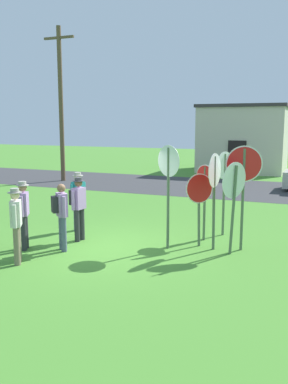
{
  "coord_description": "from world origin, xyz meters",
  "views": [
    {
      "loc": [
        4.98,
        -9.22,
        3.18
      ],
      "look_at": [
        0.66,
        1.17,
        1.3
      ],
      "focal_mm": 39.03,
      "sensor_mm": 36.0,
      "label": 1
    }
  ],
  "objects": [
    {
      "name": "person_in_blue",
      "position": [
        -0.88,
        0.26,
        1.01
      ],
      "size": [
        0.41,
        0.57,
        1.74
      ],
      "color": "#2D2D33",
      "rests_on": "ground"
    },
    {
      "name": "person_on_left",
      "position": [
        -1.47,
        1.23,
        0.98
      ],
      "size": [
        0.31,
        0.55,
        1.74
      ],
      "color": "#4C5670",
      "rests_on": "ground"
    },
    {
      "name": "building_background",
      "position": [
        0.44,
        18.82,
        2.16
      ],
      "size": [
        5.52,
        4.86,
        4.31
      ],
      "color": "beige",
      "rests_on": "ground"
    },
    {
      "name": "stop_sign_low_front",
      "position": [
        2.25,
        1.06,
        1.29
      ],
      "size": [
        0.58,
        0.58,
        1.9
      ],
      "color": "#51664C",
      "rests_on": "ground"
    },
    {
      "name": "stop_sign_far_back",
      "position": [
        2.67,
        0.89,
        1.68
      ],
      "size": [
        0.14,
        0.84,
        2.43
      ],
      "color": "#51664C",
      "rests_on": "ground"
    },
    {
      "name": "stop_sign_leaning_left",
      "position": [
        1.59,
        0.51,
        1.81
      ],
      "size": [
        0.69,
        0.4,
        2.63
      ],
      "color": "#51664C",
      "rests_on": "ground"
    },
    {
      "name": "ground_plane",
      "position": [
        0.0,
        0.0,
        0.0
      ],
      "size": [
        80.0,
        80.0,
        0.0
      ],
      "primitive_type": "plane",
      "color": "#47842D"
    },
    {
      "name": "utility_pole",
      "position": [
        -7.93,
        10.2,
        4.27
      ],
      "size": [
        1.8,
        0.24,
        8.17
      ],
      "color": "brown",
      "rests_on": "ground"
    },
    {
      "name": "person_near_signs",
      "position": [
        -1.18,
        -1.89,
        0.98
      ],
      "size": [
        0.38,
        0.5,
        1.74
      ],
      "color": "#7A6B56",
      "rests_on": "ground"
    },
    {
      "name": "stop_sign_nearest",
      "position": [
        3.34,
        1.1,
        1.83
      ],
      "size": [
        0.86,
        0.26,
        2.63
      ],
      "color": "#51664C",
      "rests_on": "ground"
    },
    {
      "name": "stop_sign_rear_left",
      "position": [
        2.24,
        1.62,
        1.39
      ],
      "size": [
        0.58,
        0.35,
        2.07
      ],
      "color": "#51664C",
      "rests_on": "ground"
    },
    {
      "name": "person_with_sunhat",
      "position": [
        -1.75,
        -0.95,
        1.01
      ],
      "size": [
        0.45,
        0.52,
        1.74
      ],
      "color": "#2D2D33",
      "rests_on": "ground"
    },
    {
      "name": "stop_sign_rear_right",
      "position": [
        2.61,
        2.34,
        1.63
      ],
      "size": [
        0.31,
        0.72,
        2.38
      ],
      "color": "#51664C",
      "rests_on": "ground"
    },
    {
      "name": "street_asphalt",
      "position": [
        0.0,
        11.0,
        0.0
      ],
      "size": [
        60.0,
        6.4,
        0.01
      ],
      "primitive_type": "cube",
      "color": "#38383A",
      "rests_on": "ground"
    },
    {
      "name": "person_in_dark_shirt",
      "position": [
        -0.8,
        -0.67,
        0.98
      ],
      "size": [
        0.48,
        0.47,
        1.69
      ],
      "color": "#4C5670",
      "rests_on": "ground"
    },
    {
      "name": "stop_sign_center_cluster",
      "position": [
        3.19,
        0.64,
        1.56
      ],
      "size": [
        0.45,
        0.81,
        2.26
      ],
      "color": "#51664C",
      "rests_on": "ground"
    }
  ]
}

